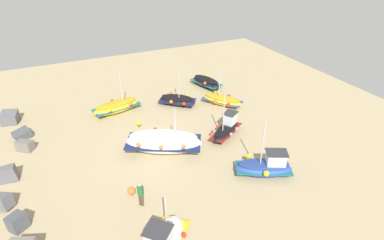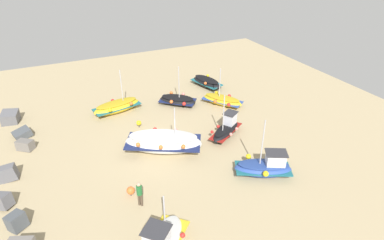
{
  "view_description": "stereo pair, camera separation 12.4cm",
  "coord_description": "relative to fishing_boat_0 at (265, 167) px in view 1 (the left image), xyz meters",
  "views": [
    {
      "loc": [
        -18.17,
        5.62,
        13.11
      ],
      "look_at": [
        1.28,
        -3.5,
        0.9
      ],
      "focal_mm": 29.67,
      "sensor_mm": 36.0,
      "label": 1
    },
    {
      "loc": [
        -18.22,
        5.51,
        13.11
      ],
      "look_at": [
        1.28,
        -3.5,
        0.9
      ],
      "focal_mm": 29.67,
      "sensor_mm": 36.0,
      "label": 2
    }
  ],
  "objects": [
    {
      "name": "person_walking",
      "position": [
        0.69,
        7.97,
        0.34
      ],
      "size": [
        0.32,
        0.32,
        1.61
      ],
      "rotation": [
        0.0,
        0.0,
        5.44
      ],
      "color": "brown",
      "rests_on": "ground_plane"
    },
    {
      "name": "mooring_buoy_0",
      "position": [
        1.68,
        8.26,
        -0.22
      ],
      "size": [
        0.48,
        0.48,
        0.61
      ],
      "color": "#3F3F42",
      "rests_on": "ground_plane"
    },
    {
      "name": "fishing_boat_3",
      "position": [
        12.41,
        6.54,
        -0.08
      ],
      "size": [
        2.33,
        4.39,
        3.74
      ],
      "rotation": [
        0.0,
        0.0,
        1.78
      ],
      "color": "gold",
      "rests_on": "ground_plane"
    },
    {
      "name": "fishing_boat_7",
      "position": [
        11.52,
        1.21,
        -0.16
      ],
      "size": [
        3.3,
        3.5,
        3.71
      ],
      "rotation": [
        0.0,
        0.0,
        0.86
      ],
      "color": "black",
      "rests_on": "ground_plane"
    },
    {
      "name": "mooring_buoy_1",
      "position": [
        9.07,
        5.58,
        -0.2
      ],
      "size": [
        0.39,
        0.39,
        0.59
      ],
      "color": "#3F3F42",
      "rests_on": "ground_plane"
    },
    {
      "name": "fishing_boat_0",
      "position": [
        0.0,
        0.0,
        0.0
      ],
      "size": [
        3.0,
        3.91,
        4.02
      ],
      "rotation": [
        0.0,
        0.0,
        4.24
      ],
      "color": "#2D4C9E",
      "rests_on": "ground_plane"
    },
    {
      "name": "breakwater_rocks",
      "position": [
        6.12,
        14.49,
        -0.15
      ],
      "size": [
        18.99,
        2.78,
        1.38
      ],
      "color": "slate",
      "rests_on": "ground_plane"
    },
    {
      "name": "fishing_boat_5",
      "position": [
        14.0,
        -3.03,
        -0.1
      ],
      "size": [
        3.81,
        2.36,
        1.02
      ],
      "rotation": [
        0.0,
        0.0,
        0.3
      ],
      "color": "black",
      "rests_on": "ground_plane"
    },
    {
      "name": "fishing_boat_4",
      "position": [
        5.07,
        -0.15,
        -0.02
      ],
      "size": [
        2.84,
        3.52,
        3.7
      ],
      "rotation": [
        0.0,
        0.0,
        5.28
      ],
      "color": "black",
      "rests_on": "ground_plane"
    },
    {
      "name": "fishing_boat_6",
      "position": [
        9.83,
        -2.51,
        -0.17
      ],
      "size": [
        3.85,
        3.25,
        3.42
      ],
      "rotation": [
        0.0,
        0.0,
        3.75
      ],
      "color": "gold",
      "rests_on": "ground_plane"
    },
    {
      "name": "fishing_boat_1",
      "position": [
        5.19,
        4.91,
        0.13
      ],
      "size": [
        4.41,
        5.79,
        3.47
      ],
      "rotation": [
        0.0,
        0.0,
        1.08
      ],
      "color": "white",
      "rests_on": "ground_plane"
    },
    {
      "name": "ground_plane",
      "position": [
        5.63,
        5.39,
        -0.59
      ],
      "size": [
        44.65,
        44.65,
        0.0
      ],
      "primitive_type": "plane",
      "color": "tan"
    }
  ]
}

